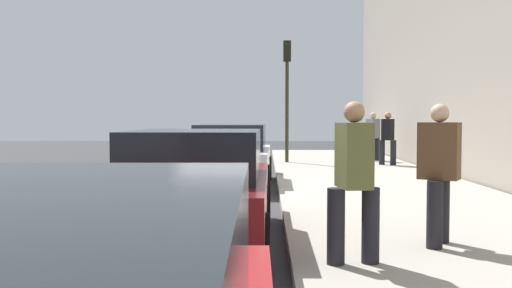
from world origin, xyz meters
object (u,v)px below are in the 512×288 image
object	(u,v)px
parked_car_white	(232,155)
pedestrian_olive_coat	(354,178)
traffic_light_pole	(287,80)
rolling_suitcase	(373,152)
pedestrian_brown_coat	(439,170)
parked_car_maroon	(198,188)
pedestrian_black_coat	(388,137)
pedestrian_grey_coat	(373,135)

from	to	relation	value
parked_car_white	pedestrian_olive_coat	distance (m)	8.04
parked_car_white	traffic_light_pole	bearing A→B (deg)	-15.33
rolling_suitcase	parked_car_white	bearing A→B (deg)	145.25
pedestrian_brown_coat	rolling_suitcase	xyz separation A→B (m)	(13.78, -1.83, -0.62)
parked_car_maroon	pedestrian_olive_coat	world-z (taller)	pedestrian_olive_coat
parked_car_white	pedestrian_black_coat	distance (m)	6.57
pedestrian_brown_coat	traffic_light_pole	size ratio (longest dim) A/B	0.41
pedestrian_black_coat	traffic_light_pole	bearing A→B (deg)	70.43
parked_car_maroon	pedestrian_brown_coat	xyz separation A→B (m)	(-0.63, -2.95, 0.29)
pedestrian_olive_coat	traffic_light_pole	xyz separation A→B (m)	(13.49, 0.20, 1.92)
pedestrian_brown_coat	pedestrian_olive_coat	size ratio (longest dim) A/B	1.00
pedestrian_grey_coat	pedestrian_black_coat	distance (m)	1.78
rolling_suitcase	pedestrian_brown_coat	bearing A→B (deg)	172.43
pedestrian_brown_coat	pedestrian_olive_coat	world-z (taller)	pedestrian_olive_coat
pedestrian_brown_coat	pedestrian_black_coat	xyz separation A→B (m)	(11.49, -1.88, 0.01)
pedestrian_olive_coat	pedestrian_grey_coat	xyz separation A→B (m)	(14.13, -2.88, 0.01)
pedestrian_olive_coat	rolling_suitcase	bearing A→B (deg)	-11.49
pedestrian_brown_coat	pedestrian_grey_coat	distance (m)	13.38
pedestrian_brown_coat	parked_car_maroon	bearing A→B (deg)	77.98
parked_car_white	parked_car_maroon	bearing A→B (deg)	179.47
pedestrian_brown_coat	traffic_light_pole	xyz separation A→B (m)	(12.63, 1.34, 1.93)
pedestrian_olive_coat	traffic_light_pole	distance (m)	13.63
parked_car_white	pedestrian_grey_coat	size ratio (longest dim) A/B	2.51
parked_car_white	pedestrian_black_coat	bearing A→B (deg)	-46.61
parked_car_white	pedestrian_brown_coat	bearing A→B (deg)	-157.51
parked_car_maroon	pedestrian_brown_coat	size ratio (longest dim) A/B	2.48
parked_car_white	pedestrian_brown_coat	distance (m)	7.56
traffic_light_pole	parked_car_white	bearing A→B (deg)	164.67
pedestrian_black_coat	traffic_light_pole	size ratio (longest dim) A/B	0.41
pedestrian_brown_coat	pedestrian_black_coat	bearing A→B (deg)	-9.29
parked_car_white	rolling_suitcase	size ratio (longest dim) A/B	4.71
parked_car_maroon	parked_car_white	xyz separation A→B (m)	(6.35, -0.06, 0.00)
pedestrian_olive_coat	pedestrian_grey_coat	size ratio (longest dim) A/B	0.98
pedestrian_olive_coat	pedestrian_black_coat	size ratio (longest dim) A/B	0.99
pedestrian_olive_coat	pedestrian_brown_coat	bearing A→B (deg)	-52.96
parked_car_white	pedestrian_grey_coat	bearing A→B (deg)	-36.36
traffic_light_pole	rolling_suitcase	size ratio (longest dim) A/B	4.54
parked_car_white	rolling_suitcase	distance (m)	8.29
parked_car_white	pedestrian_olive_coat	bearing A→B (deg)	-167.45
parked_car_maroon	rolling_suitcase	bearing A→B (deg)	-19.97
parked_car_maroon	pedestrian_black_coat	bearing A→B (deg)	-23.97
pedestrian_brown_coat	traffic_light_pole	world-z (taller)	traffic_light_pole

